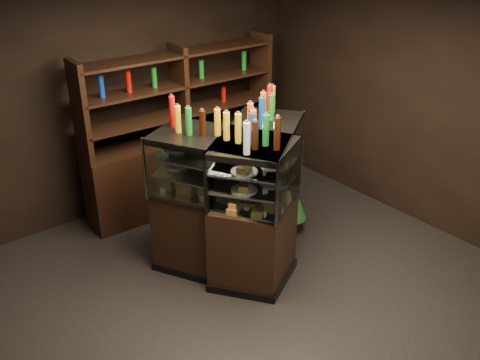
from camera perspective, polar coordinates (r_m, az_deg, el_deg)
name	(u,v)px	position (r m, az deg, el deg)	size (l,w,h in m)	color
ground	(255,300)	(5.26, 1.65, -12.66)	(5.00, 5.00, 0.00)	black
room_shell	(259,107)	(4.30, 1.99, 7.74)	(5.02, 5.02, 3.01)	black
display_case	(241,223)	(5.46, 0.08, -4.63)	(1.73, 1.52, 1.48)	black
food_display	(241,170)	(5.16, 0.12, 1.06)	(1.30, 1.19, 0.46)	#BD8E44
bottles_top	(241,119)	(4.97, 0.08, 6.48)	(1.13, 1.05, 0.30)	silver
potted_conifer	(291,197)	(6.07, 5.45, -1.77)	(0.37, 0.37, 0.79)	black
back_shelving	(183,158)	(6.64, -6.10, 2.31)	(2.48, 0.54, 2.00)	black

